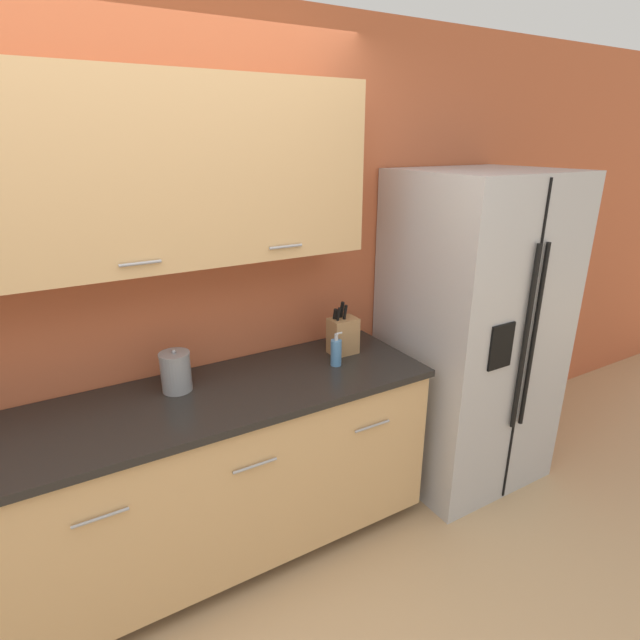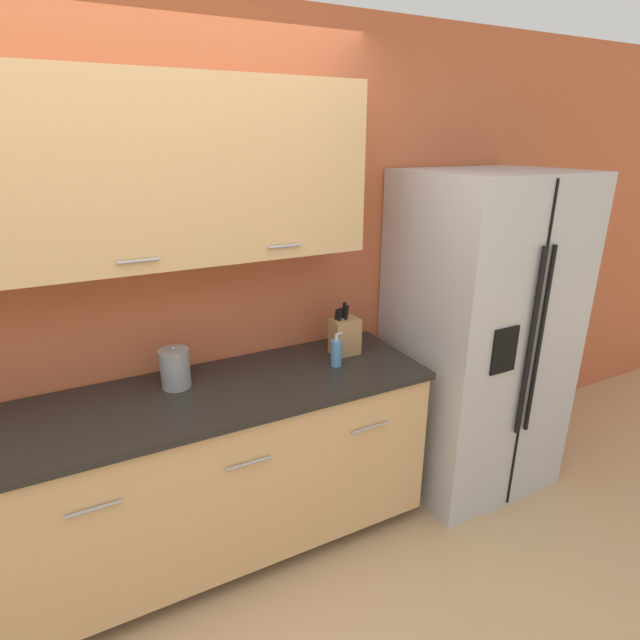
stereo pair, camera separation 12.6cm
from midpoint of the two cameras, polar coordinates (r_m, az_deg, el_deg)
The scene contains 6 objects.
wall_back at distance 2.39m, azimuth -20.07°, elevation 5.60°, with size 10.00×0.39×2.60m.
counter_unit at distance 2.56m, azimuth -15.73°, elevation -17.88°, with size 2.57×0.64×0.92m.
refrigerator at distance 3.07m, azimuth 18.61°, elevation -1.70°, with size 0.87×0.79×1.86m.
knife_block at distance 2.66m, azimuth 4.19°, elevation -1.80°, with size 0.15×0.11×0.29m.
soap_dispenser at distance 2.53m, azimuth 3.30°, elevation -3.74°, with size 0.06×0.06×0.18m.
steel_canister at distance 2.39m, azimuth -14.78°, elevation -5.36°, with size 0.14×0.14×0.20m.
Camera 2 is at (-0.20, -1.35, 2.01)m, focal length 28.00 mm.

